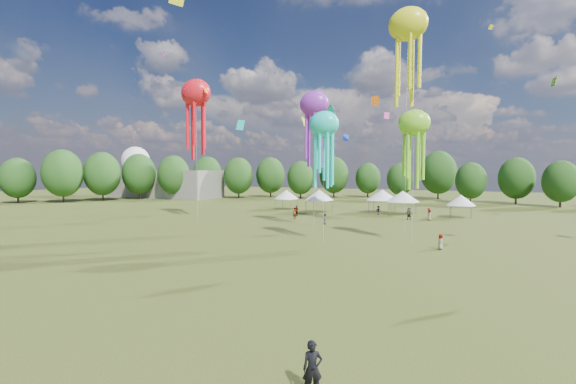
% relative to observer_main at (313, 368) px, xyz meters
% --- Properties ---
extents(ground, '(300.00, 300.00, 0.00)m').
position_rel_observer_main_xyz_m(ground, '(-9.37, 2.25, -0.96)').
color(ground, '#384416').
rests_on(ground, ground).
extents(observer_main, '(0.83, 0.75, 1.91)m').
position_rel_observer_main_xyz_m(observer_main, '(0.00, 0.00, 0.00)').
color(observer_main, black).
rests_on(observer_main, ground).
extents(spectator_near, '(0.95, 0.92, 1.54)m').
position_rel_observer_main_xyz_m(spectator_near, '(-14.76, 40.23, -0.18)').
color(spectator_near, gray).
rests_on(spectator_near, ground).
extents(spectators_far, '(25.67, 28.59, 1.93)m').
position_rel_observer_main_xyz_m(spectators_far, '(-8.24, 49.30, -0.07)').
color(spectators_far, gray).
rests_on(spectators_far, ground).
extents(festival_tents, '(37.03, 10.31, 4.40)m').
position_rel_observer_main_xyz_m(festival_tents, '(-13.20, 57.34, 2.29)').
color(festival_tents, '#47474C').
rests_on(festival_tents, ground).
extents(show_kites, '(38.23, 14.77, 28.30)m').
position_rel_observer_main_xyz_m(show_kites, '(-16.56, 35.55, 16.76)').
color(show_kites, purple).
rests_on(show_kites, ground).
extents(small_kites, '(70.76, 62.95, 44.66)m').
position_rel_observer_main_xyz_m(small_kites, '(-8.63, 45.18, 29.14)').
color(small_kites, purple).
rests_on(small_kites, ground).
extents(treeline, '(201.57, 95.24, 13.43)m').
position_rel_observer_main_xyz_m(treeline, '(-13.23, 64.76, 5.59)').
color(treeline, '#38281C').
rests_on(treeline, ground).
extents(hangar, '(40.00, 12.00, 8.00)m').
position_rel_observer_main_xyz_m(hangar, '(-81.37, 74.25, 3.04)').
color(hangar, gray).
rests_on(hangar, ground).
extents(radome, '(9.00, 9.00, 16.00)m').
position_rel_observer_main_xyz_m(radome, '(-97.37, 80.25, 9.03)').
color(radome, white).
rests_on(radome, ground).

